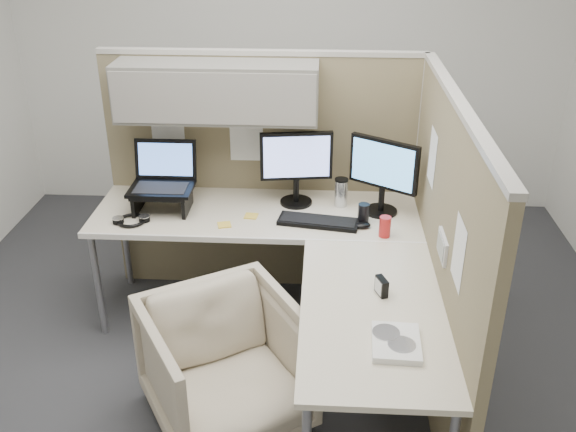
# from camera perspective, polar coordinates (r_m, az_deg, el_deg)

# --- Properties ---
(ground) EXTENTS (4.50, 4.50, 0.00)m
(ground) POSITION_cam_1_polar(r_m,az_deg,el_deg) (3.85, -1.74, -13.03)
(ground) COLOR #2E2E32
(ground) RESTS_ON ground
(partition_back) EXTENTS (2.00, 0.36, 1.63)m
(partition_back) POSITION_cam_1_polar(r_m,az_deg,el_deg) (4.05, -4.03, 6.94)
(partition_back) COLOR #827555
(partition_back) RESTS_ON ground
(partition_right) EXTENTS (0.07, 2.03, 1.63)m
(partition_right) POSITION_cam_1_polar(r_m,az_deg,el_deg) (3.38, 13.38, -3.25)
(partition_right) COLOR #827555
(partition_right) RESTS_ON ground
(desk) EXTENTS (2.00, 1.98, 0.73)m
(desk) POSITION_cam_1_polar(r_m,az_deg,el_deg) (3.56, 0.28, -3.25)
(desk) COLOR beige
(desk) RESTS_ON ground
(office_chair) EXTENTS (0.98, 0.96, 0.75)m
(office_chair) POSITION_cam_1_polar(r_m,az_deg,el_deg) (3.30, -5.58, -12.65)
(office_chair) COLOR #B8A992
(office_chair) RESTS_ON ground
(monitor_left) EXTENTS (0.44, 0.20, 0.47)m
(monitor_left) POSITION_cam_1_polar(r_m,az_deg,el_deg) (3.91, 0.75, 4.79)
(monitor_left) COLOR black
(monitor_left) RESTS_ON desk
(monitor_right) EXTENTS (0.39, 0.27, 0.47)m
(monitor_right) POSITION_cam_1_polar(r_m,az_deg,el_deg) (3.83, 8.47, 4.03)
(monitor_right) COLOR black
(monitor_right) RESTS_ON desk
(laptop_station) EXTENTS (0.38, 0.33, 0.40)m
(laptop_station) POSITION_cam_1_polar(r_m,az_deg,el_deg) (3.97, -11.08, 2.70)
(laptop_station) COLOR black
(laptop_station) RESTS_ON desk
(keyboard) EXTENTS (0.49, 0.23, 0.02)m
(keyboard) POSITION_cam_1_polar(r_m,az_deg,el_deg) (3.77, 2.71, -0.52)
(keyboard) COLOR black
(keyboard) RESTS_ON desk
(mouse) EXTENTS (0.11, 0.08, 0.03)m
(mouse) POSITION_cam_1_polar(r_m,az_deg,el_deg) (3.74, 6.66, -0.83)
(mouse) COLOR black
(mouse) RESTS_ON desk
(travel_mug) EXTENTS (0.08, 0.08, 0.18)m
(travel_mug) POSITION_cam_1_polar(r_m,az_deg,el_deg) (3.96, 4.74, 2.12)
(travel_mug) COLOR silver
(travel_mug) RESTS_ON desk
(soda_can_green) EXTENTS (0.07, 0.07, 0.12)m
(soda_can_green) POSITION_cam_1_polar(r_m,az_deg,el_deg) (3.64, 8.61, -0.95)
(soda_can_green) COLOR #B21E1E
(soda_can_green) RESTS_ON desk
(soda_can_silver) EXTENTS (0.07, 0.07, 0.12)m
(soda_can_silver) POSITION_cam_1_polar(r_m,az_deg,el_deg) (3.78, 6.73, 0.23)
(soda_can_silver) COLOR black
(soda_can_silver) RESTS_ON desk
(sticky_note_d) EXTENTS (0.08, 0.08, 0.01)m
(sticky_note_d) POSITION_cam_1_polar(r_m,az_deg,el_deg) (3.85, -3.30, 0.00)
(sticky_note_d) COLOR gold
(sticky_note_d) RESTS_ON desk
(sticky_note_a) EXTENTS (0.09, 0.09, 0.01)m
(sticky_note_a) POSITION_cam_1_polar(r_m,az_deg,el_deg) (3.76, -5.68, -0.78)
(sticky_note_a) COLOR gold
(sticky_note_a) RESTS_ON desk
(headphones) EXTENTS (0.21, 0.20, 0.03)m
(headphones) POSITION_cam_1_polar(r_m,az_deg,el_deg) (3.89, -13.75, -0.36)
(headphones) COLOR black
(headphones) RESTS_ON desk
(paper_stack) EXTENTS (0.22, 0.27, 0.03)m
(paper_stack) POSITION_cam_1_polar(r_m,az_deg,el_deg) (2.83, 9.58, -11.04)
(paper_stack) COLOR white
(paper_stack) RESTS_ON desk
(desk_clock) EXTENTS (0.06, 0.09, 0.09)m
(desk_clock) POSITION_cam_1_polar(r_m,az_deg,el_deg) (3.13, 8.30, -6.21)
(desk_clock) COLOR black
(desk_clock) RESTS_ON desk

